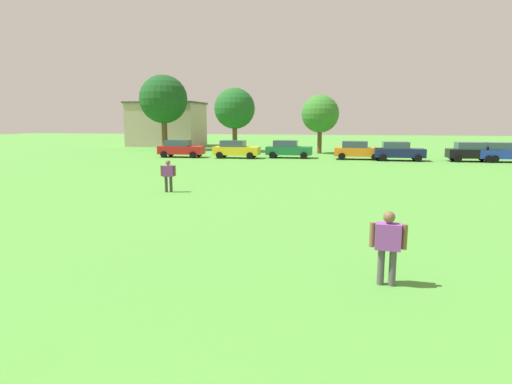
{
  "coord_description": "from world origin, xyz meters",
  "views": [
    {
      "loc": [
        4.47,
        0.15,
        3.55
      ],
      "look_at": [
        2.83,
        8.9,
        2.08
      ],
      "focal_mm": 30.62,
      "sensor_mm": 36.0,
      "label": 1
    }
  ],
  "objects_px": {
    "parked_car_black_5": "(473,152)",
    "parked_car_blue_6": "(503,152)",
    "parked_car_navy_4": "(398,151)",
    "parked_car_green_2": "(288,149)",
    "parked_car_orange_3": "(357,150)",
    "tree_far_left": "(163,99)",
    "bystander_midfield": "(168,173)",
    "parked_car_red_0": "(181,148)",
    "tree_center": "(235,109)",
    "parked_car_yellow_1": "(236,149)",
    "adult_bystander": "(388,242)",
    "tree_far_right": "(320,114)"
  },
  "relations": [
    {
      "from": "adult_bystander",
      "to": "parked_car_green_2",
      "type": "distance_m",
      "value": 32.57
    },
    {
      "from": "parked_car_yellow_1",
      "to": "tree_center",
      "type": "relative_size",
      "value": 0.6
    },
    {
      "from": "bystander_midfield",
      "to": "parked_car_orange_3",
      "type": "distance_m",
      "value": 22.94
    },
    {
      "from": "parked_car_orange_3",
      "to": "tree_far_left",
      "type": "distance_m",
      "value": 24.74
    },
    {
      "from": "parked_car_navy_4",
      "to": "tree_far_left",
      "type": "height_order",
      "value": "tree_far_left"
    },
    {
      "from": "parked_car_green_2",
      "to": "tree_far_left",
      "type": "relative_size",
      "value": 0.48
    },
    {
      "from": "tree_center",
      "to": "parked_car_green_2",
      "type": "bearing_deg",
      "value": -47.01
    },
    {
      "from": "bystander_midfield",
      "to": "parked_car_red_0",
      "type": "height_order",
      "value": "parked_car_red_0"
    },
    {
      "from": "adult_bystander",
      "to": "parked_car_orange_3",
      "type": "distance_m",
      "value": 31.59
    },
    {
      "from": "parked_car_red_0",
      "to": "adult_bystander",
      "type": "bearing_deg",
      "value": -62.47
    },
    {
      "from": "bystander_midfield",
      "to": "parked_car_navy_4",
      "type": "bearing_deg",
      "value": 41.34
    },
    {
      "from": "tree_far_left",
      "to": "parked_car_blue_6",
      "type": "bearing_deg",
      "value": -15.43
    },
    {
      "from": "adult_bystander",
      "to": "parked_car_black_5",
      "type": "distance_m",
      "value": 32.89
    },
    {
      "from": "parked_car_orange_3",
      "to": "parked_car_black_5",
      "type": "distance_m",
      "value": 9.75
    },
    {
      "from": "parked_car_green_2",
      "to": "parked_car_blue_6",
      "type": "distance_m",
      "value": 18.6
    },
    {
      "from": "parked_car_yellow_1",
      "to": "parked_car_orange_3",
      "type": "xyz_separation_m",
      "value": [
        11.26,
        0.64,
        0.0
      ]
    },
    {
      "from": "parked_car_green_2",
      "to": "parked_car_blue_6",
      "type": "height_order",
      "value": "same"
    },
    {
      "from": "parked_car_black_5",
      "to": "parked_car_red_0",
      "type": "bearing_deg",
      "value": -179.45
    },
    {
      "from": "adult_bystander",
      "to": "parked_car_green_2",
      "type": "relative_size",
      "value": 0.38
    },
    {
      "from": "bystander_midfield",
      "to": "parked_car_green_2",
      "type": "bearing_deg",
      "value": 65.71
    },
    {
      "from": "adult_bystander",
      "to": "parked_car_orange_3",
      "type": "relative_size",
      "value": 0.38
    },
    {
      "from": "parked_car_navy_4",
      "to": "parked_car_black_5",
      "type": "height_order",
      "value": "same"
    },
    {
      "from": "adult_bystander",
      "to": "parked_car_orange_3",
      "type": "bearing_deg",
      "value": -85.19
    },
    {
      "from": "tree_far_left",
      "to": "parked_car_green_2",
      "type": "bearing_deg",
      "value": -28.49
    },
    {
      "from": "parked_car_green_2",
      "to": "parked_car_blue_6",
      "type": "relative_size",
      "value": 1.0
    },
    {
      "from": "parked_car_orange_3",
      "to": "tree_far_right",
      "type": "distance_m",
      "value": 8.46
    },
    {
      "from": "parked_car_green_2",
      "to": "parked_car_red_0",
      "type": "bearing_deg",
      "value": -173.95
    },
    {
      "from": "parked_car_orange_3",
      "to": "tree_center",
      "type": "bearing_deg",
      "value": 149.19
    },
    {
      "from": "parked_car_orange_3",
      "to": "tree_far_left",
      "type": "bearing_deg",
      "value": 157.75
    },
    {
      "from": "adult_bystander",
      "to": "parked_car_navy_4",
      "type": "xyz_separation_m",
      "value": [
        4.17,
        30.96,
        -0.12
      ]
    },
    {
      "from": "parked_car_red_0",
      "to": "tree_center",
      "type": "xyz_separation_m",
      "value": [
        3.38,
        8.62,
        4.0
      ]
    },
    {
      "from": "parked_car_blue_6",
      "to": "tree_far_right",
      "type": "xyz_separation_m",
      "value": [
        -15.9,
        7.21,
        3.36
      ]
    },
    {
      "from": "bystander_midfield",
      "to": "parked_car_red_0",
      "type": "bearing_deg",
      "value": 94.12
    },
    {
      "from": "adult_bystander",
      "to": "parked_car_yellow_1",
      "type": "distance_m",
      "value": 32.72
    },
    {
      "from": "parked_car_orange_3",
      "to": "parked_car_blue_6",
      "type": "distance_m",
      "value": 12.19
    },
    {
      "from": "parked_car_green_2",
      "to": "tree_far_right",
      "type": "distance_m",
      "value": 7.66
    },
    {
      "from": "bystander_midfield",
      "to": "parked_car_black_5",
      "type": "height_order",
      "value": "parked_car_black_5"
    },
    {
      "from": "parked_car_yellow_1",
      "to": "tree_center",
      "type": "bearing_deg",
      "value": 103.89
    },
    {
      "from": "parked_car_yellow_1",
      "to": "tree_far_right",
      "type": "distance_m",
      "value": 11.13
    },
    {
      "from": "parked_car_red_0",
      "to": "parked_car_orange_3",
      "type": "xyz_separation_m",
      "value": [
        16.78,
        0.62,
        0.0
      ]
    },
    {
      "from": "parked_car_yellow_1",
      "to": "parked_car_blue_6",
      "type": "xyz_separation_m",
      "value": [
        23.45,
        0.25,
        0.0
      ]
    },
    {
      "from": "parked_car_green_2",
      "to": "tree_center",
      "type": "relative_size",
      "value": 0.6
    },
    {
      "from": "bystander_midfield",
      "to": "tree_far_right",
      "type": "height_order",
      "value": "tree_far_right"
    },
    {
      "from": "parked_car_black_5",
      "to": "parked_car_blue_6",
      "type": "bearing_deg",
      "value": -0.29
    },
    {
      "from": "tree_far_left",
      "to": "parked_car_yellow_1",
      "type": "bearing_deg",
      "value": -41.36
    },
    {
      "from": "adult_bystander",
      "to": "tree_center",
      "type": "bearing_deg",
      "value": -66.16
    },
    {
      "from": "parked_car_yellow_1",
      "to": "parked_car_orange_3",
      "type": "distance_m",
      "value": 11.28
    },
    {
      "from": "parked_car_green_2",
      "to": "parked_car_navy_4",
      "type": "height_order",
      "value": "same"
    },
    {
      "from": "bystander_midfield",
      "to": "parked_car_orange_3",
      "type": "height_order",
      "value": "parked_car_orange_3"
    },
    {
      "from": "tree_far_right",
      "to": "parked_car_orange_3",
      "type": "bearing_deg",
      "value": -61.41
    }
  ]
}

